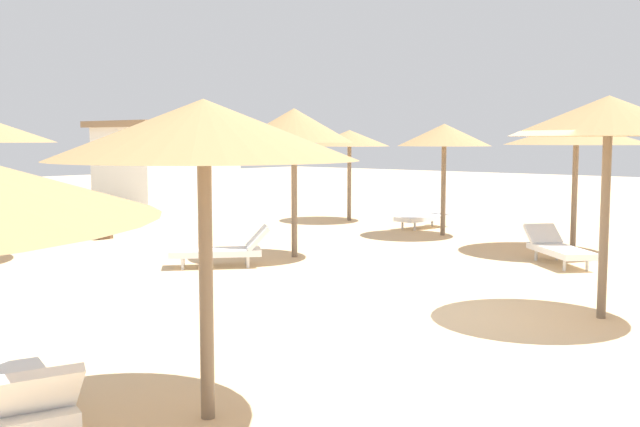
# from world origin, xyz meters

# --- Properties ---
(ground_plane) EXTENTS (80.00, 80.00, 0.00)m
(ground_plane) POSITION_xyz_m (0.00, 0.00, 0.00)
(ground_plane) COLOR #DBBA8C
(parasol_2) EXTENTS (2.32, 2.32, 2.77)m
(parasol_2) POSITION_xyz_m (7.00, 4.92, 2.48)
(parasol_2) COLOR #75604C
(parasol_2) RESTS_ON ground
(parasol_3) EXTENTS (3.01, 3.01, 2.74)m
(parasol_3) POSITION_xyz_m (6.46, 1.39, 2.50)
(parasol_3) COLOR #75604C
(parasol_3) RESTS_ON ground
(parasol_4) EXTENTS (2.59, 2.59, 2.72)m
(parasol_4) POSITION_xyz_m (-4.98, 0.03, 2.45)
(parasol_4) COLOR #75604C
(parasol_4) RESTS_ON ground
(parasol_5) EXTENTS (2.39, 2.39, 3.01)m
(parasol_5) POSITION_xyz_m (2.04, 5.42, 2.65)
(parasol_5) COLOR #75604C
(parasol_5) RESTS_ON ground
(parasol_6) EXTENTS (2.57, 2.57, 2.96)m
(parasol_6) POSITION_xyz_m (0.83, -1.24, 2.68)
(parasol_6) COLOR #75604C
(parasol_6) RESTS_ON ground
(parasol_7) EXTENTS (2.35, 2.35, 2.66)m
(parasol_7) POSITION_xyz_m (8.20, 8.84, 2.41)
(parasol_7) COLOR #75604C
(parasol_7) RESTS_ON ground
(lounger_2) EXTENTS (1.94, 0.92, 0.77)m
(lounger_2) POSITION_xyz_m (8.11, 6.08, 0.32)
(lounger_2) COLOR white
(lounger_2) RESTS_ON ground
(lounger_3) EXTENTS (1.73, 1.85, 0.69)m
(lounger_3) POSITION_xyz_m (4.66, 0.98, 0.31)
(lounger_3) COLOR white
(lounger_3) RESTS_ON ground
(lounger_4) EXTENTS (1.20, 1.98, 0.76)m
(lounger_4) POSITION_xyz_m (-6.20, 0.93, 0.32)
(lounger_4) COLOR white
(lounger_4) RESTS_ON ground
(lounger_5) EXTENTS (1.83, 1.70, 0.77)m
(lounger_5) POSITION_xyz_m (0.29, 5.65, 0.32)
(lounger_5) COLOR white
(lounger_5) RESTS_ON ground
(bench_0) EXTENTS (0.47, 1.52, 0.49)m
(bench_0) POSITION_xyz_m (1.16, 11.29, 0.35)
(bench_0) COLOR brown
(bench_0) RESTS_ON ground
(beach_cabana) EXTENTS (4.22, 3.41, 2.97)m
(beach_cabana) POSITION_xyz_m (6.49, 15.17, 1.51)
(beach_cabana) COLOR white
(beach_cabana) RESTS_ON ground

